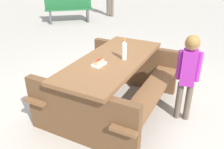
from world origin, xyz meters
TOP-DOWN VIEW (x-y plane):
  - ground_plane at (0.00, 0.00)m, footprint 30.00×30.00m
  - picnic_table at (0.00, 0.00)m, footprint 2.04×1.73m
  - soda_bottle at (-0.03, 0.15)m, footprint 0.06×0.06m
  - hotdog_tray at (0.24, -0.10)m, footprint 0.20×0.16m
  - child_in_coat at (-0.01, 0.95)m, footprint 0.18×0.28m
  - park_bench_near at (-4.45, -2.70)m, footprint 1.05×1.52m

SIDE VIEW (x-z plane):
  - ground_plane at x=0.00m, z-range 0.00..0.00m
  - picnic_table at x=0.00m, z-range 0.07..0.82m
  - park_bench_near at x=-4.45m, z-range 0.02..0.87m
  - child_in_coat at x=-0.01m, z-range 0.16..1.30m
  - hotdog_tray at x=0.24m, z-range 0.74..0.82m
  - soda_bottle at x=-0.03m, z-range 0.74..1.01m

